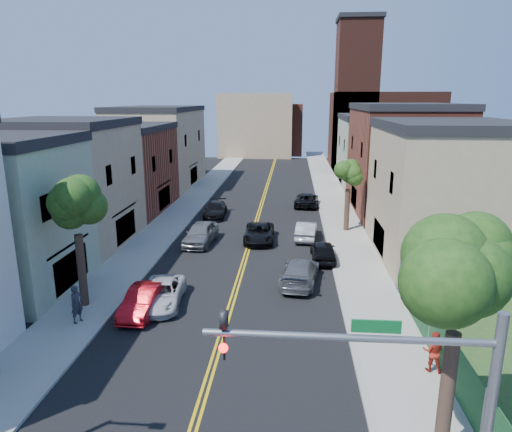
% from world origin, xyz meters
% --- Properties ---
extents(sidewalk_left, '(3.20, 100.00, 0.15)m').
position_xyz_m(sidewalk_left, '(-7.90, 40.00, 0.07)').
color(sidewalk_left, gray).
rests_on(sidewalk_left, ground).
extents(sidewalk_right, '(3.20, 100.00, 0.15)m').
position_xyz_m(sidewalk_right, '(7.90, 40.00, 0.07)').
color(sidewalk_right, gray).
rests_on(sidewalk_right, ground).
extents(curb_left, '(0.30, 100.00, 0.15)m').
position_xyz_m(curb_left, '(-6.15, 40.00, 0.07)').
color(curb_left, gray).
rests_on(curb_left, ground).
extents(curb_right, '(0.30, 100.00, 0.15)m').
position_xyz_m(curb_right, '(6.15, 40.00, 0.07)').
color(curb_right, gray).
rests_on(curb_right, ground).
extents(bldg_left_tan_near, '(9.00, 10.00, 9.00)m').
position_xyz_m(bldg_left_tan_near, '(-14.00, 25.00, 4.50)').
color(bldg_left_tan_near, '#998466').
rests_on(bldg_left_tan_near, ground).
extents(bldg_left_brick, '(9.00, 12.00, 8.00)m').
position_xyz_m(bldg_left_brick, '(-14.00, 36.00, 4.00)').
color(bldg_left_brick, brown).
rests_on(bldg_left_brick, ground).
extents(bldg_left_tan_far, '(9.00, 16.00, 9.50)m').
position_xyz_m(bldg_left_tan_far, '(-14.00, 50.00, 4.75)').
color(bldg_left_tan_far, '#998466').
rests_on(bldg_left_tan_far, ground).
extents(bldg_right_tan, '(9.00, 12.00, 9.00)m').
position_xyz_m(bldg_right_tan, '(14.00, 24.00, 4.50)').
color(bldg_right_tan, '#998466').
rests_on(bldg_right_tan, ground).
extents(bldg_right_brick, '(9.00, 14.00, 10.00)m').
position_xyz_m(bldg_right_brick, '(14.00, 38.00, 5.00)').
color(bldg_right_brick, brown).
rests_on(bldg_right_brick, ground).
extents(bldg_right_palegrn, '(9.00, 12.00, 8.50)m').
position_xyz_m(bldg_right_palegrn, '(14.00, 52.00, 4.25)').
color(bldg_right_palegrn, gray).
rests_on(bldg_right_palegrn, ground).
extents(church, '(16.20, 14.20, 22.60)m').
position_xyz_m(church, '(16.33, 67.07, 7.24)').
color(church, '#4C2319').
rests_on(church, ground).
extents(backdrop_left, '(14.00, 8.00, 12.00)m').
position_xyz_m(backdrop_left, '(-4.00, 82.00, 6.00)').
color(backdrop_left, '#998466').
rests_on(backdrop_left, ground).
extents(backdrop_center, '(10.00, 8.00, 10.00)m').
position_xyz_m(backdrop_center, '(0.00, 86.00, 5.00)').
color(backdrop_center, brown).
rests_on(backdrop_center, ground).
extents(fence_right, '(0.04, 15.00, 1.90)m').
position_xyz_m(fence_right, '(9.50, 9.50, 1.10)').
color(fence_right, '#143F1E').
rests_on(fence_right, sidewalk_right).
extents(tree_left_mid, '(5.20, 5.20, 9.29)m').
position_xyz_m(tree_left_mid, '(-7.88, 14.01, 6.58)').
color(tree_left_mid, '#312018').
rests_on(tree_left_mid, sidewalk_left).
extents(tree_right_corner, '(5.80, 5.80, 10.35)m').
position_xyz_m(tree_right_corner, '(7.93, 4.01, 7.31)').
color(tree_right_corner, '#312018').
rests_on(tree_right_corner, sidewalk_right).
extents(tree_right_far, '(4.40, 4.40, 8.03)m').
position_xyz_m(tree_right_far, '(7.92, 30.01, 5.76)').
color(tree_right_far, '#312018').
rests_on(tree_right_far, sidewalk_right).
extents(red_sedan, '(1.57, 4.26, 1.39)m').
position_xyz_m(red_sedan, '(-4.50, 13.55, 0.70)').
color(red_sedan, red).
rests_on(red_sedan, ground).
extents(white_pickup, '(2.56, 4.87, 1.31)m').
position_xyz_m(white_pickup, '(-3.80, 14.60, 0.65)').
color(white_pickup, silver).
rests_on(white_pickup, ground).
extents(grey_car_left, '(2.42, 5.09, 1.68)m').
position_xyz_m(grey_car_left, '(-3.80, 25.61, 0.84)').
color(grey_car_left, '#595C60').
rests_on(grey_car_left, ground).
extents(black_car_left, '(2.16, 4.88, 1.39)m').
position_xyz_m(black_car_left, '(-4.06, 34.10, 0.70)').
color(black_car_left, black).
rests_on(black_car_left, ground).
extents(grey_car_right, '(2.75, 5.35, 1.49)m').
position_xyz_m(grey_car_right, '(3.80, 18.28, 0.74)').
color(grey_car_right, '#53565A').
rests_on(grey_car_right, ground).
extents(black_car_right, '(1.74, 4.17, 1.41)m').
position_xyz_m(black_car_right, '(5.50, 22.51, 0.70)').
color(black_car_right, black).
rests_on(black_car_right, ground).
extents(silver_car_right, '(1.94, 4.51, 1.44)m').
position_xyz_m(silver_car_right, '(4.44, 27.57, 0.72)').
color(silver_car_right, '#AAAEB2').
rests_on(silver_car_right, ground).
extents(dark_car_right_far, '(2.75, 5.20, 1.39)m').
position_xyz_m(dark_car_right_far, '(4.79, 39.39, 0.70)').
color(dark_car_right_far, black).
rests_on(dark_car_right_far, ground).
extents(black_suv_lane, '(2.38, 4.99, 1.37)m').
position_xyz_m(black_suv_lane, '(0.70, 26.65, 0.69)').
color(black_suv_lane, black).
rests_on(black_suv_lane, ground).
extents(pedestrian_left, '(0.71, 0.83, 1.94)m').
position_xyz_m(pedestrian_left, '(-7.34, 12.00, 1.12)').
color(pedestrian_left, '#27282F').
rests_on(pedestrian_left, sidewalk_left).
extents(pedestrian_right, '(0.98, 0.84, 1.74)m').
position_xyz_m(pedestrian_right, '(9.10, 9.06, 1.02)').
color(pedestrian_right, maroon).
rests_on(pedestrian_right, sidewalk_right).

